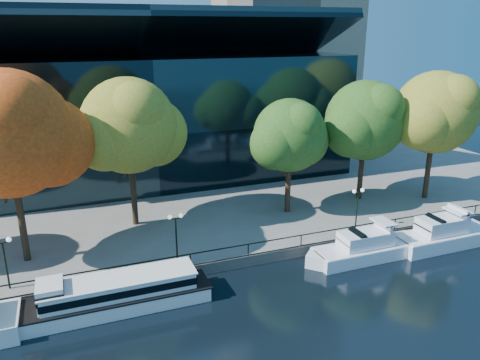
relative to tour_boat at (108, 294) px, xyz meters
name	(u,v)px	position (x,y,z in m)	size (l,w,h in m)	color
ground	(263,284)	(11.71, -0.74, -1.22)	(160.00, 160.00, 0.00)	black
promenade	(165,161)	(11.71, 35.64, -0.72)	(90.00, 67.08, 1.00)	slate
railing	(248,244)	(11.71, 2.51, 0.72)	(88.20, 0.08, 0.99)	black
convention_building	(139,114)	(7.71, 31.05, 7.29)	(50.00, 24.57, 21.43)	black
tour_boat	(108,294)	(0.00, 0.00, 0.00)	(15.07, 3.36, 2.86)	white
cruiser_near	(365,248)	(21.69, 0.06, -0.20)	(11.29, 2.91, 3.27)	white
cruiser_far	(441,235)	(29.56, -0.40, -0.07)	(11.05, 3.06, 3.61)	white
tree_1	(11,137)	(-5.42, 8.04, 10.15)	(12.24, 10.04, 15.48)	black
tree_2	(131,128)	(4.07, 12.38, 9.29)	(11.00, 9.02, 14.10)	black
tree_3	(291,137)	(19.24, 9.99, 7.70)	(9.08, 7.45, 11.72)	black
tree_4	(367,122)	(28.55, 10.71, 8.42)	(10.62, 8.71, 13.07)	black
tree_5	(437,114)	(35.65, 8.33, 9.22)	(10.94, 8.97, 14.00)	black
lamp_0	(4,252)	(-6.63, 3.76, 2.76)	(1.26, 0.36, 4.03)	black
lamp_1	(176,226)	(5.92, 3.76, 2.76)	(1.26, 0.36, 4.03)	black
lamp_2	(358,200)	(23.17, 3.76, 2.76)	(1.26, 0.36, 4.03)	black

